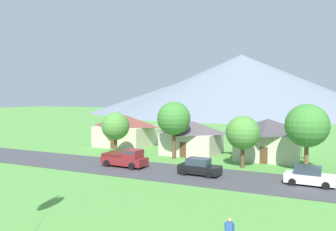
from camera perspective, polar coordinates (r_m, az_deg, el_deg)
name	(u,v)px	position (r m, az deg, el deg)	size (l,w,h in m)	color
road_strip	(215,177)	(34.12, 7.93, -10.22)	(160.00, 7.85, 0.08)	#424247
mountain_far_west_ridge	(241,84)	(159.67, 12.19, 5.16)	(121.72, 121.72, 27.05)	slate
mountain_west_ridge	(208,92)	(176.70, 6.68, 3.88)	(118.77, 118.77, 20.07)	slate
house_leftmost	(192,137)	(47.19, 4.07, -3.60)	(7.76, 7.05, 4.55)	beige
house_left_center	(268,139)	(44.58, 16.46, -3.73)	(8.16, 6.59, 5.14)	beige
house_right_center	(126,130)	(55.24, -7.11, -2.41)	(8.82, 7.79, 4.93)	beige
tree_near_left	(115,126)	(45.94, -8.82, -1.80)	(3.74, 3.74, 5.86)	brown
tree_left_of_center	(174,119)	(43.17, 0.99, -0.52)	(4.28, 4.28, 7.30)	brown
tree_center	(307,126)	(37.99, 22.30, -1.60)	(4.50, 4.50, 7.19)	brown
tree_far_right	(243,133)	(38.59, 12.45, -2.87)	(3.75, 3.75, 5.81)	brown
parked_car_black_mid_west	(199,167)	(34.56, 5.29, -8.63)	(4.28, 2.23, 1.68)	black
parked_car_white_mid_east	(309,176)	(33.09, 22.63, -9.40)	(4.26, 2.20, 1.68)	white
pickup_truck_maroon_west_side	(125,158)	(38.59, -7.16, -7.09)	(5.28, 2.50, 1.99)	maroon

